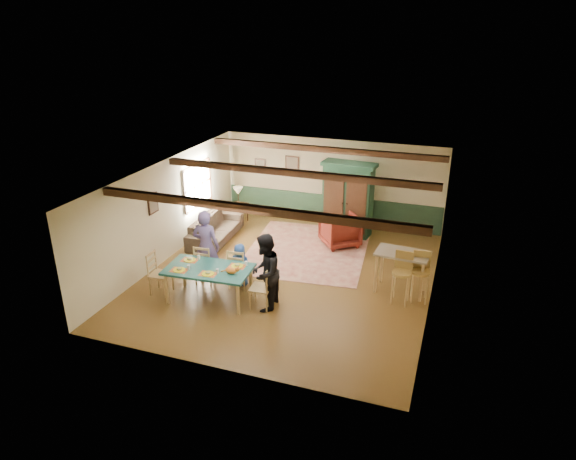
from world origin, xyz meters
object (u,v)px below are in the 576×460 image
(dining_chair_far_left, at_px, (206,263))
(bar_stool_right, at_px, (420,278))
(armchair, at_px, (340,230))
(end_table, at_px, (239,213))
(counter_table, at_px, (401,272))
(dining_chair_end_left, at_px, (160,273))
(person_man, at_px, (206,246))
(sofa, at_px, (215,228))
(cat, at_px, (231,270))
(bar_stool_left, at_px, (401,279))
(table_lamp, at_px, (238,196))
(dining_chair_end_right, at_px, (261,287))
(dining_chair_far_right, at_px, (239,268))
(person_child, at_px, (240,265))
(armoire, at_px, (348,199))
(dining_table, at_px, (209,284))
(person_woman, at_px, (265,273))

(dining_chair_far_left, xyz_separation_m, bar_stool_right, (5.08, 0.82, 0.08))
(armchair, xyz_separation_m, end_table, (-3.49, 0.66, -0.15))
(end_table, distance_m, counter_table, 6.24)
(dining_chair_far_left, relative_size, dining_chair_end_left, 1.00)
(person_man, relative_size, sofa, 0.80)
(cat, relative_size, bar_stool_right, 0.33)
(sofa, bearing_deg, bar_stool_left, -112.20)
(counter_table, relative_size, bar_stool_left, 1.01)
(armchair, distance_m, bar_stool_right, 3.55)
(table_lamp, bearing_deg, dining_chair_end_left, -88.06)
(end_table, relative_size, table_lamp, 1.09)
(dining_chair_far_left, height_order, dining_chair_end_right, same)
(dining_chair_far_right, bearing_deg, person_child, -90.00)
(bar_stool_right, bearing_deg, armoire, 120.20)
(person_man, xyz_separation_m, armoire, (2.58, 4.11, 0.18))
(dining_chair_end_right, xyz_separation_m, table_lamp, (-2.66, 4.66, 0.39))
(person_child, distance_m, armoire, 4.43)
(dining_table, xyz_separation_m, person_woman, (1.35, 0.09, 0.49))
(dining_chair_far_left, bearing_deg, table_lamp, -80.77)
(cat, bearing_deg, sofa, 118.48)
(bar_stool_right, bearing_deg, dining_chair_far_right, -176.15)
(sofa, relative_size, end_table, 3.79)
(dining_chair_far_right, bearing_deg, armchair, -121.30)
(person_child, bearing_deg, dining_chair_far_left, 5.71)
(table_lamp, bearing_deg, end_table, 0.00)
(sofa, bearing_deg, dining_chair_far_right, -146.02)
(dining_chair_far_left, distance_m, dining_chair_end_left, 1.13)
(dining_chair_far_right, height_order, armchair, dining_chair_far_right)
(person_child, relative_size, bar_stool_right, 0.91)
(dining_chair_far_left, bearing_deg, person_child, -174.29)
(dining_table, bearing_deg, counter_table, 24.35)
(person_man, bearing_deg, armoire, -125.89)
(counter_table, distance_m, bar_stool_right, 0.56)
(dining_chair_end_left, relative_size, armoire, 0.46)
(dining_chair_end_right, bearing_deg, armoire, 166.41)
(dining_chair_end_left, bearing_deg, cat, -93.37)
(person_woman, bearing_deg, dining_table, -90.00)
(bar_stool_left, bearing_deg, armoire, 123.13)
(dining_chair_far_right, xyz_separation_m, table_lamp, (-1.79, 3.93, 0.39))
(cat, distance_m, bar_stool_left, 3.87)
(cat, xyz_separation_m, armchair, (1.48, 4.15, -0.45))
(armoire, distance_m, bar_stool_left, 4.21)
(dining_chair_far_right, relative_size, armoire, 0.46)
(cat, height_order, armoire, armoire)
(dining_chair_end_left, height_order, counter_table, same)
(bar_stool_left, bearing_deg, armchair, 130.38)
(dining_table, distance_m, person_woman, 1.44)
(dining_chair_far_right, bearing_deg, bar_stool_left, -175.94)
(dining_chair_far_right, relative_size, table_lamp, 1.82)
(armoire, distance_m, sofa, 4.04)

